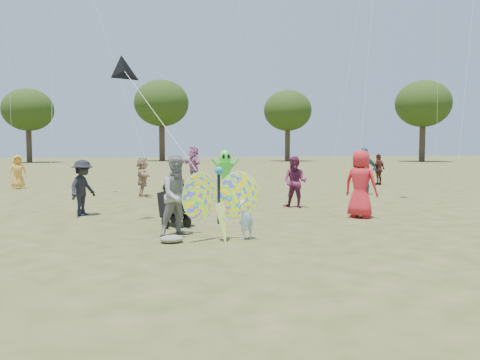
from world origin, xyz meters
name	(u,v)px	position (x,y,z in m)	size (l,w,h in m)	color
ground	(268,242)	(0.00, 0.00, 0.00)	(160.00, 160.00, 0.00)	#51592B
child_girl	(246,214)	(-0.35, 0.37, 0.51)	(0.37, 0.24, 1.02)	#B1D4FB
adult_man	(178,196)	(-1.61, 1.07, 0.83)	(0.81, 0.63, 1.66)	gray
grey_bag	(172,239)	(-1.82, 0.38, 0.07)	(0.45, 0.37, 0.14)	gray
crowd_a	(361,184)	(3.23, 2.42, 0.88)	(0.86, 0.56, 1.76)	red
crowd_b	(83,188)	(-3.79, 4.52, 0.75)	(0.96, 0.55, 1.49)	black
crowd_c	(365,171)	(6.29, 7.85, 0.92)	(1.08, 0.45, 1.84)	teal
crowd_d	(143,177)	(-2.07, 9.16, 0.73)	(1.36, 0.43, 1.47)	tan
crowd_e	(295,182)	(2.30, 4.73, 0.78)	(0.75, 0.59, 1.55)	#652143
crowd_g	(18,172)	(-7.33, 13.86, 0.74)	(0.72, 0.47, 1.48)	gold
crowd_h	(379,169)	(9.22, 11.85, 0.76)	(0.89, 0.37, 1.51)	#55231C
crowd_j	(193,164)	(0.79, 16.07, 0.95)	(1.77, 0.56, 1.90)	#B36695
jogging_stroller	(174,199)	(-1.57, 2.37, 0.61)	(0.77, 1.14, 1.09)	black
butterfly_kite	(220,204)	(-0.88, 0.33, 0.71)	(1.74, 0.75, 1.66)	orange
delta_kite_rig	(125,72)	(-2.64, 3.13, 3.63)	(1.90, 2.31, 2.73)	black
alien_kite	(225,171)	(0.79, 7.85, 0.97)	(1.12, 0.69, 1.74)	#3FEA37
tree_line	(183,103)	(3.67, 44.99, 6.86)	(91.78, 33.60, 10.79)	#3A2D21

